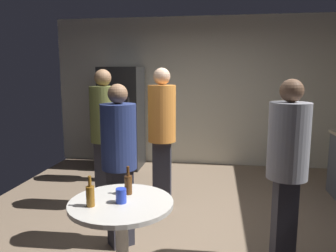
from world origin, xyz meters
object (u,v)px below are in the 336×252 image
(person_in_navy_shirt, at_px, (119,154))
(plastic_cup_blue, at_px, (121,196))
(person_in_gray_shirt, at_px, (287,161))
(person_in_black_shirt, at_px, (105,120))
(person_in_orange_shirt, at_px, (162,128))
(refrigerator, at_px, (122,118))
(beer_bottle_amber, at_px, (90,195))
(beer_bottle_brown, at_px, (128,184))
(person_in_olive_shirt, at_px, (104,128))
(foreground_table, at_px, (121,214))

(person_in_navy_shirt, bearing_deg, plastic_cup_blue, -22.97)
(plastic_cup_blue, height_order, person_in_navy_shirt, person_in_navy_shirt)
(person_in_navy_shirt, bearing_deg, person_in_gray_shirt, 43.50)
(person_in_navy_shirt, height_order, person_in_black_shirt, person_in_black_shirt)
(person_in_black_shirt, distance_m, person_in_orange_shirt, 1.42)
(refrigerator, height_order, person_in_orange_shirt, refrigerator)
(beer_bottle_amber, distance_m, beer_bottle_brown, 0.35)
(plastic_cup_blue, xyz_separation_m, person_in_olive_shirt, (-0.67, 1.54, 0.23))
(foreground_table, relative_size, person_in_black_shirt, 0.48)
(beer_bottle_brown, bearing_deg, beer_bottle_amber, -126.67)
(person_in_olive_shirt, bearing_deg, beer_bottle_amber, 25.99)
(foreground_table, distance_m, person_in_olive_shirt, 1.70)
(person_in_olive_shirt, bearing_deg, person_in_gray_shirt, 73.04)
(beer_bottle_brown, relative_size, plastic_cup_blue, 2.09)
(beer_bottle_brown, distance_m, person_in_olive_shirt, 1.53)
(beer_bottle_amber, distance_m, person_in_black_shirt, 2.80)
(person_in_navy_shirt, bearing_deg, person_in_olive_shirt, 166.71)
(refrigerator, xyz_separation_m, person_in_navy_shirt, (0.77, -2.68, 0.03))
(refrigerator, bearing_deg, person_in_orange_shirt, -59.59)
(refrigerator, height_order, plastic_cup_blue, refrigerator)
(beer_bottle_brown, relative_size, person_in_orange_shirt, 0.13)
(person_in_olive_shirt, bearing_deg, refrigerator, -160.07)
(beer_bottle_brown, height_order, person_in_gray_shirt, person_in_gray_shirt)
(refrigerator, xyz_separation_m, person_in_olive_shirt, (0.32, -1.83, 0.12))
(refrigerator, height_order, beer_bottle_brown, refrigerator)
(refrigerator, height_order, beer_bottle_amber, refrigerator)
(plastic_cup_blue, xyz_separation_m, person_in_navy_shirt, (-0.22, 0.69, 0.14))
(person_in_navy_shirt, xyz_separation_m, person_in_black_shirt, (-0.81, 1.88, 0.04))
(person_in_black_shirt, relative_size, person_in_orange_shirt, 0.95)
(foreground_table, height_order, plastic_cup_blue, plastic_cup_blue)
(person_in_gray_shirt, relative_size, person_in_black_shirt, 0.99)
(refrigerator, relative_size, beer_bottle_amber, 7.83)
(refrigerator, distance_m, person_in_orange_shirt, 2.03)
(person_in_navy_shirt, bearing_deg, refrigerator, 155.00)
(foreground_table, distance_m, person_in_orange_shirt, 1.65)
(beer_bottle_amber, xyz_separation_m, person_in_gray_shirt, (1.50, 0.64, 0.15))
(refrigerator, relative_size, beer_bottle_brown, 7.83)
(plastic_cup_blue, bearing_deg, person_in_orange_shirt, 88.81)
(person_in_olive_shirt, xyz_separation_m, person_in_orange_shirt, (0.71, 0.08, 0.01))
(foreground_table, distance_m, beer_bottle_amber, 0.30)
(refrigerator, distance_m, beer_bottle_brown, 3.34)
(foreground_table, xyz_separation_m, beer_bottle_amber, (-0.19, -0.12, 0.19))
(refrigerator, height_order, foreground_table, refrigerator)
(person_in_navy_shirt, distance_m, person_in_black_shirt, 2.05)
(refrigerator, xyz_separation_m, foreground_table, (0.98, -3.35, -0.27))
(beer_bottle_brown, relative_size, person_in_black_shirt, 0.14)
(person_in_black_shirt, bearing_deg, beer_bottle_amber, 23.03)
(foreground_table, relative_size, beer_bottle_amber, 3.48)
(plastic_cup_blue, xyz_separation_m, person_in_gray_shirt, (1.30, 0.54, 0.18))
(foreground_table, xyz_separation_m, person_in_orange_shirt, (0.04, 1.60, 0.41))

